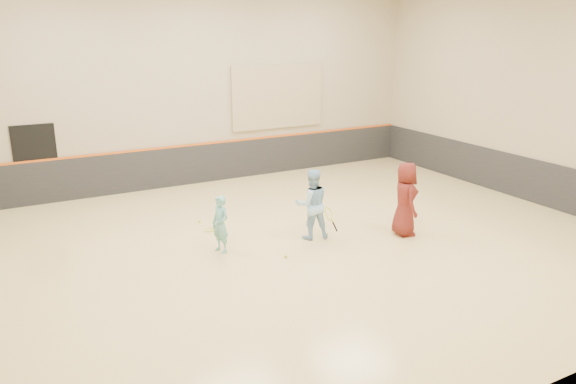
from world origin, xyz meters
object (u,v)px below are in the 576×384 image
young_man (405,199)px  spare_racket (209,228)px  instructor (312,204)px  girl (221,224)px

young_man → spare_racket: 4.66m
spare_racket → instructor: bearing=-39.5°
girl → young_man: bearing=57.2°
girl → instructor: bearing=65.5°
spare_racket → girl: bearing=-99.7°
girl → instructor: 2.16m
girl → instructor: size_ratio=0.77×
young_man → instructor: bearing=84.9°
instructor → spare_racket: 2.58m
young_man → spare_racket: (-3.92, 2.40, -0.81)m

